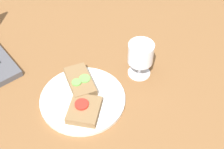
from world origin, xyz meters
The scene contains 5 objects.
wooden_table centered at (0.00, 0.00, 1.50)cm, with size 140.00×140.00×3.00cm, color brown.
plate centered at (-5.31, -4.55, 3.54)cm, with size 23.70×23.70×1.09cm, color silver.
sandwich_with_tomato centered at (-7.75, -8.83, 5.20)cm, with size 12.12×11.98×2.72cm.
sandwich_with_cucumber centered at (-2.88, -0.23, 5.28)cm, with size 9.54×13.20×2.76cm.
wine_glass centered at (13.93, -6.65, 10.68)cm, with size 7.35×7.35×11.39cm.
Camera 1 is at (-32.98, -51.77, 71.41)cm, focal length 50.00 mm.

